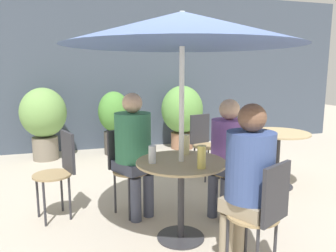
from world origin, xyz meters
The scene contains 19 objects.
ground_plane centered at (0.00, 0.00, 0.00)m, with size 20.00×20.00×0.00m, color #B2A899.
storefront_wall centered at (0.00, 3.88, 1.50)m, with size 10.00×0.06×3.00m.
cafe_table_near centered at (0.05, 0.12, 0.56)m, with size 0.80×0.80×0.73m.
cafe_table_far centered at (1.70, 1.03, 0.56)m, with size 0.79×0.79×0.73m.
bistro_chair_0 centered at (0.41, -0.61, 0.55)m, with size 0.43×0.44×0.90m.
bistro_chair_1 centered at (0.78, 0.49, 0.55)m, with size 0.44×0.43×0.90m.
bistro_chair_2 centered at (-0.32, 0.86, 0.55)m, with size 0.43×0.44×0.90m.
bistro_chair_3 centered at (0.93, 1.69, 0.55)m, with size 0.40×0.42×0.90m.
bistro_chair_5 centered at (-1.00, 0.92, 0.55)m, with size 0.43×0.41×0.90m.
seated_person_0 centered at (0.35, -0.49, 0.77)m, with size 0.42×0.44×1.30m.
seated_person_1 centered at (0.65, 0.43, 0.74)m, with size 0.44×0.42×1.24m.
seated_person_2 centered at (-0.26, 0.73, 0.77)m, with size 0.44×0.46×1.30m.
beer_glass_0 centered at (0.17, 0.35, 0.83)m, with size 0.07×0.07×0.19m.
beer_glass_1 centered at (-0.21, 0.14, 0.81)m, with size 0.07×0.07×0.15m.
beer_glass_2 centered at (0.14, -0.12, 0.83)m, with size 0.07×0.07×0.19m.
potted_plant_0 centered at (-1.30, 3.33, 0.73)m, with size 0.76×0.76×1.23m.
potted_plant_1 centered at (-0.10, 3.37, 0.66)m, with size 0.57×0.57×1.14m.
potted_plant_2 centered at (1.22, 3.41, 0.71)m, with size 0.80×0.80×1.22m.
umbrella centered at (0.05, 0.12, 1.86)m, with size 1.99×1.99×2.00m.
Camera 1 is at (-0.89, -2.52, 1.53)m, focal length 35.00 mm.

